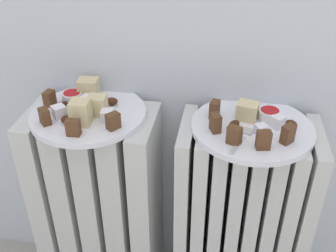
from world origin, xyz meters
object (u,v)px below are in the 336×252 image
Objects in this scene: radiator_right at (239,228)px; jam_bowl_left at (72,96)px; plate_left at (88,114)px; fork at (242,139)px; jam_bowl_right at (269,114)px; radiator_left at (101,211)px; plate_right at (252,127)px.

radiator_right is 12.11× the size of jam_bowl_left.
plate_left is 0.33m from fork.
radiator_left is at bearing -176.09° from jam_bowl_right.
plate_left is at bearing -38.70° from jam_bowl_left.
radiator_left is 0.46m from plate_right.
plate_right is at bearing 0.00° from radiator_left.
radiator_left is 0.32m from jam_bowl_left.
jam_bowl_left is at bearing 141.30° from radiator_left.
plate_right is (0.00, 0.00, 0.29)m from radiator_right.
fork reaches higher than radiator_right.
jam_bowl_left is at bearing 174.34° from radiator_right.
fork is (0.38, -0.10, -0.01)m from jam_bowl_left.
radiator_left is 2.23× the size of plate_left.
radiator_right is (0.35, 0.00, -0.00)m from radiator_left.
plate_right is 0.06m from fork.
plate_right is at bearing 69.90° from fork.
jam_bowl_left reaches higher than radiator_right.
jam_bowl_left is (-0.40, 0.04, 0.02)m from plate_right.
radiator_left is 5.77× the size of fork.
fork is (-0.05, -0.08, -0.01)m from jam_bowl_right.
jam_bowl_right is (0.38, 0.03, 0.31)m from radiator_left.
jam_bowl_left is 0.39m from fork.
plate_right reaches higher than radiator_right.
jam_bowl_right reaches higher than radiator_left.
plate_left is at bearing 180.00° from plate_right.
jam_bowl_right is (0.03, 0.03, 0.31)m from radiator_right.
plate_left reaches higher than radiator_right.
radiator_right is at bearing -141.88° from jam_bowl_right.
plate_right is at bearing -5.66° from jam_bowl_left.
fork is (0.33, -0.06, 0.01)m from plate_left.
jam_bowl_left reaches higher than fork.
plate_right is (0.35, 0.00, 0.29)m from radiator_left.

